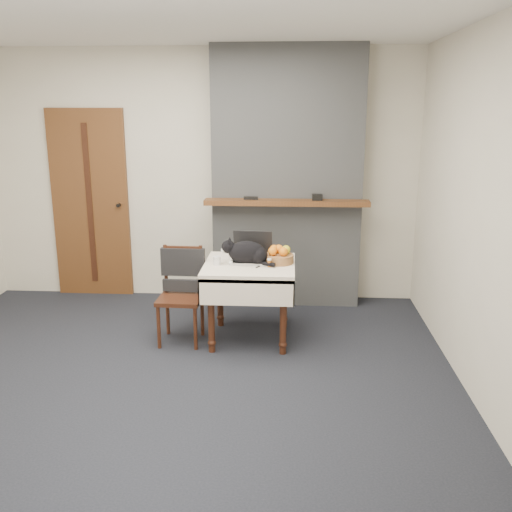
{
  "coord_description": "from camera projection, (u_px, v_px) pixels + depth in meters",
  "views": [
    {
      "loc": [
        0.95,
        -3.94,
        2.02
      ],
      "look_at": [
        0.65,
        0.75,
        0.78
      ],
      "focal_mm": 40.0,
      "sensor_mm": 36.0,
      "label": 1
    }
  ],
  "objects": [
    {
      "name": "chair",
      "position": [
        182.0,
        281.0,
        4.99
      ],
      "size": [
        0.39,
        0.38,
        0.84
      ],
      "rotation": [
        0.0,
        0.0,
        -0.03
      ],
      "color": "#361E0E",
      "rests_on": "ground"
    },
    {
      "name": "fruit_basket",
      "position": [
        279.0,
        256.0,
        4.94
      ],
      "size": [
        0.26,
        0.26,
        0.15
      ],
      "color": "#92643B",
      "rests_on": "side_table"
    },
    {
      "name": "side_table",
      "position": [
        250.0,
        276.0,
        4.96
      ],
      "size": [
        0.78,
        0.78,
        0.7
      ],
      "color": "#361E0E",
      "rests_on": "ground"
    },
    {
      "name": "chimney",
      "position": [
        287.0,
        179.0,
        5.77
      ],
      "size": [
        1.62,
        0.48,
        2.6
      ],
      "color": "gray",
      "rests_on": "ground"
    },
    {
      "name": "pill_bottle",
      "position": [
        269.0,
        263.0,
        4.81
      ],
      "size": [
        0.04,
        0.04,
        0.07
      ],
      "color": "#974B12",
      "rests_on": "side_table"
    },
    {
      "name": "cream_jar",
      "position": [
        217.0,
        261.0,
        4.87
      ],
      "size": [
        0.07,
        0.07,
        0.08
      ],
      "primitive_type": "cylinder",
      "color": "silver",
      "rests_on": "side_table"
    },
    {
      "name": "ground",
      "position": [
        165.0,
        377.0,
        4.38
      ],
      "size": [
        4.5,
        4.5,
        0.0
      ],
      "primitive_type": "plane",
      "color": "black",
      "rests_on": "ground"
    },
    {
      "name": "door",
      "position": [
        91.0,
        204.0,
        6.1
      ],
      "size": [
        0.82,
        0.1,
        2.0
      ],
      "color": "brown",
      "rests_on": "ground"
    },
    {
      "name": "cat",
      "position": [
        248.0,
        253.0,
        4.88
      ],
      "size": [
        0.47,
        0.21,
        0.23
      ],
      "rotation": [
        0.0,
        0.0,
        -0.01
      ],
      "color": "black",
      "rests_on": "side_table"
    },
    {
      "name": "laptop",
      "position": [
        252.0,
        254.0,
        5.0
      ],
      "size": [
        0.36,
        0.32,
        0.26
      ],
      "rotation": [
        0.0,
        0.0,
        -0.07
      ],
      "color": "#B7B7BC",
      "rests_on": "side_table"
    },
    {
      "name": "room_shell",
      "position": [
        169.0,
        140.0,
        4.37
      ],
      "size": [
        4.52,
        4.01,
        2.61
      ],
      "color": "beige",
      "rests_on": "ground"
    },
    {
      "name": "desk_clutter",
      "position": [
        265.0,
        263.0,
        4.93
      ],
      "size": [
        0.11,
        0.12,
        0.01
      ],
      "primitive_type": "cube",
      "rotation": [
        0.0,
        0.0,
        0.82
      ],
      "color": "black",
      "rests_on": "side_table"
    }
  ]
}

